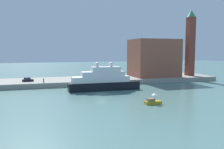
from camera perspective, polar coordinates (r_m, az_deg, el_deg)
ground at (r=71.13m, az=-2.45°, el=-4.68°), size 400.00×400.00×0.00m
quay_dock at (r=95.59m, az=-6.34°, el=-1.49°), size 110.00×18.98×1.76m
large_yacht at (r=77.52m, az=-2.10°, el=-1.51°), size 23.35×4.55×11.17m
small_motorboat at (r=58.49m, az=9.78°, el=-6.19°), size 4.08×1.48×2.72m
harbor_building at (r=104.87m, az=9.97°, el=3.94°), size 19.10×14.89×15.93m
bell_tower at (r=112.17m, az=18.30°, el=7.66°), size 4.01×4.01×28.98m
parked_car at (r=91.10m, az=-19.56°, el=-1.21°), size 3.95×1.86×1.40m
person_figure at (r=86.49m, az=-16.10°, el=-1.38°), size 0.36×0.36×1.55m
mooring_bollard at (r=86.58m, az=-7.55°, el=-1.42°), size 0.52×0.52×0.77m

